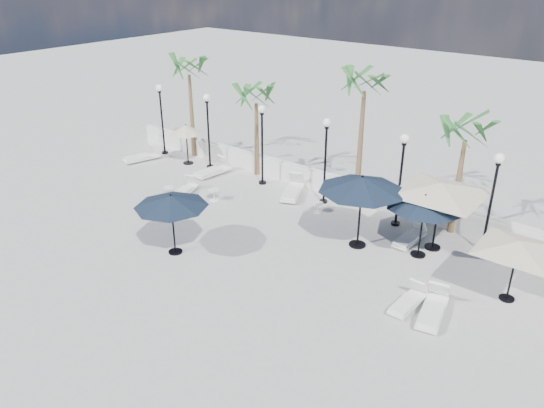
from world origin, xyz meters
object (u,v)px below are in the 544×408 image
Objects in this scene: lounger_1 at (142,156)px; parasol_navy_left at (171,201)px; lounger_8 at (408,301)px; parasol_cream_sq_b at (519,242)px; lounger_5 at (433,309)px; parasol_navy_right at (425,202)px; parasol_cream_sq_a at (442,183)px; lounger_0 at (185,189)px; lounger_2 at (213,170)px; lounger_4 at (410,237)px; parasol_cream_small at (186,130)px; parasol_navy_mid at (362,184)px; lounger_3 at (293,190)px.

lounger_1 is 10.47m from parasol_navy_left.
lounger_8 is 0.38× the size of parasol_cream_sq_b.
lounger_5 is 3.34m from parasol_cream_sq_b.
lounger_8 is 3.88m from parasol_navy_right.
lounger_1 is 16.22m from parasol_cream_sq_a.
parasol_cream_sq_b reaches higher than lounger_0.
lounger_2 reaches higher than lounger_8.
parasol_cream_sq_b is (4.05, -1.53, 1.87)m from lounger_4.
parasol_cream_small is at bearing 152.08° from lounger_5.
lounger_0 is 11.47m from parasol_cream_sq_a.
parasol_navy_right is at bearing 19.29° from parasol_navy_mid.
lounger_1 reaches higher than lounger_4.
parasol_navy_right is at bearing 36.89° from parasol_navy_left.
lounger_1 is at bearing 179.29° from parasol_navy_right.
parasol_navy_left is (-8.22, -2.17, 1.87)m from lounger_8.
lounger_4 is 4.25m from lounger_8.
lounger_2 is at bearing 27.45° from lounger_1.
parasol_cream_sq_b is at bearing -13.87° from parasol_navy_right.
parasol_navy_left is at bearing -50.01° from lounger_2.
parasol_cream_sq_a is (2.32, 1.57, 0.11)m from parasol_navy_mid.
lounger_2 is 0.97× the size of parasol_cream_small.
lounger_4 is 0.57× the size of parasol_navy_mid.
lounger_5 is at bearing 3.40° from lounger_8.
parasol_cream_small is at bearing 177.17° from lounger_2.
lounger_8 is (1.75, -3.88, -0.01)m from lounger_4.
lounger_4 is at bearing -31.26° from lounger_3.
parasol_cream_small is (-14.68, 4.62, 1.63)m from lounger_8.
parasol_cream_small is at bearing 178.98° from lounger_4.
parasol_cream_sq_a reaches higher than parasol_navy_right.
parasol_navy_mid reaches higher than lounger_3.
lounger_2 is 1.00× the size of lounger_5.
lounger_1 is 0.64× the size of parasol_navy_mid.
lounger_5 reaches higher than lounger_4.
parasol_navy_left reaches higher than parasol_cream_small.
parasol_cream_sq_a is at bearing 104.79° from lounger_8.
lounger_1 is at bearing 171.11° from lounger_8.
lounger_2 is at bearing -179.79° from lounger_4.
lounger_1 is at bearing -175.82° from lounger_4.
parasol_navy_left is 11.45m from parasol_cream_sq_b.
parasol_navy_right is (11.41, -1.09, 1.90)m from lounger_2.
lounger_8 is 4.64m from parasol_navy_mid.
lounger_4 is 9.05m from parasol_navy_left.
parasol_navy_left is 0.84× the size of parasol_navy_mid.
lounger_0 is 5.67m from parasol_navy_left.
lounger_1 is 0.75× the size of parasol_navy_right.
parasol_cream_sq_a is 3.63m from parasol_cream_sq_b.
parasol_navy_left is 0.46× the size of parasol_cream_sq_a.
parasol_cream_sq_a is at bearing 40.13° from parasol_navy_left.
lounger_2 is 11.86m from parasol_cream_sq_a.
lounger_0 is 14.30m from parasol_cream_sq_b.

